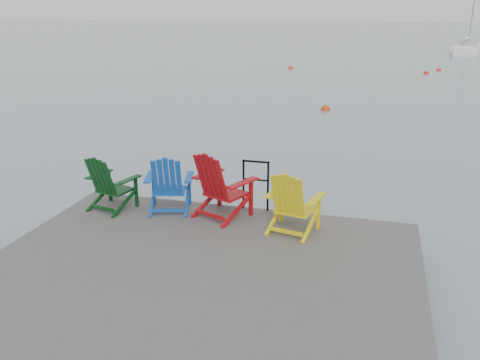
% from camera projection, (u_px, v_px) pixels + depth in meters
% --- Properties ---
extents(ground, '(400.00, 400.00, 0.00)m').
position_uv_depth(ground, '(196.00, 305.00, 6.99)').
color(ground, slate).
rests_on(ground, ground).
extents(dock, '(6.00, 5.00, 1.40)m').
position_uv_depth(dock, '(195.00, 282.00, 6.88)').
color(dock, '#2B2926').
rests_on(dock, ground).
extents(handrail, '(0.48, 0.04, 0.90)m').
position_uv_depth(handrail, '(256.00, 180.00, 8.84)').
color(handrail, black).
rests_on(handrail, dock).
extents(chair_green, '(0.91, 0.86, 0.99)m').
position_uv_depth(chair_green, '(109.00, 182.00, 8.86)').
color(chair_green, black).
rests_on(chair_green, dock).
extents(chair_blue, '(0.96, 0.91, 1.03)m').
position_uv_depth(chair_blue, '(169.00, 183.00, 8.77)').
color(chair_blue, '#0F44A0').
rests_on(chair_blue, dock).
extents(chair_red, '(1.12, 1.08, 1.15)m').
position_uv_depth(chair_red, '(220.00, 185.00, 8.51)').
color(chair_red, '#970B0E').
rests_on(chair_red, dock).
extents(chair_yellow, '(0.93, 0.88, 1.03)m').
position_uv_depth(chair_yellow, '(292.00, 202.00, 7.91)').
color(chair_yellow, yellow).
rests_on(chair_yellow, dock).
extents(sailboat_near, '(4.05, 9.05, 12.06)m').
position_uv_depth(sailboat_near, '(467.00, 49.00, 48.72)').
color(sailboat_near, white).
rests_on(sailboat_near, ground).
extents(buoy_a, '(0.40, 0.40, 0.40)m').
position_uv_depth(buoy_a, '(325.00, 110.00, 20.72)').
color(buoy_a, '#BF340B').
rests_on(buoy_a, ground).
extents(buoy_b, '(0.34, 0.34, 0.34)m').
position_uv_depth(buoy_b, '(291.00, 69.00, 35.58)').
color(buoy_b, red).
rests_on(buoy_b, ground).
extents(buoy_c, '(0.34, 0.34, 0.34)m').
position_uv_depth(buoy_c, '(439.00, 70.00, 34.52)').
color(buoy_c, red).
rests_on(buoy_c, ground).
extents(buoy_d, '(0.35, 0.35, 0.35)m').
position_uv_depth(buoy_d, '(426.00, 74.00, 32.73)').
color(buoy_d, red).
rests_on(buoy_d, ground).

